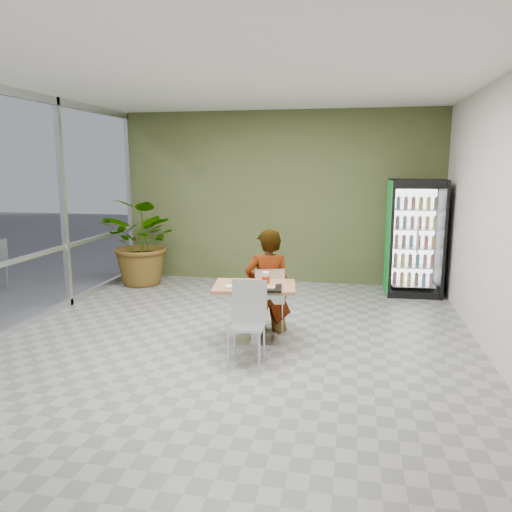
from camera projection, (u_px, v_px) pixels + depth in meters
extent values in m
plane|color=gray|center=(235.00, 343.00, 6.27)|extent=(7.00, 7.00, 0.00)
cube|color=#A97648|center=(255.00, 286.00, 6.16)|extent=(1.09, 0.83, 0.04)
cylinder|color=silver|center=(255.00, 315.00, 6.23)|extent=(0.10, 0.10, 0.71)
cube|color=silver|center=(255.00, 341.00, 6.29)|extent=(0.55, 0.47, 0.04)
cube|color=silver|center=(269.00, 300.00, 6.72)|extent=(0.47, 0.47, 0.03)
cube|color=silver|center=(270.00, 286.00, 6.50)|extent=(0.38, 0.12, 0.46)
cylinder|color=silver|center=(280.00, 311.00, 6.94)|extent=(0.02, 0.02, 0.42)
cylinder|color=silver|center=(256.00, 311.00, 6.92)|extent=(0.02, 0.02, 0.42)
cylinder|color=silver|center=(282.00, 318.00, 6.61)|extent=(0.02, 0.02, 0.42)
cylinder|color=silver|center=(257.00, 318.00, 6.59)|extent=(0.02, 0.02, 0.42)
cube|color=silver|center=(246.00, 326.00, 5.58)|extent=(0.42, 0.42, 0.03)
cube|color=silver|center=(250.00, 300.00, 5.72)|extent=(0.41, 0.04, 0.48)
cylinder|color=silver|center=(228.00, 349.00, 5.48)|extent=(0.02, 0.02, 0.43)
cylinder|color=silver|center=(259.00, 351.00, 5.42)|extent=(0.02, 0.02, 0.43)
cylinder|color=silver|center=(235.00, 338.00, 5.82)|extent=(0.02, 0.02, 0.43)
cylinder|color=silver|center=(264.00, 340.00, 5.76)|extent=(0.02, 0.02, 0.43)
imported|color=black|center=(268.00, 291.00, 6.65)|extent=(0.70, 0.55, 1.69)
cylinder|color=silver|center=(255.00, 283.00, 6.24)|extent=(0.24, 0.24, 0.01)
cylinder|color=silver|center=(266.00, 279.00, 6.08)|extent=(0.09, 0.09, 0.17)
cylinder|color=red|center=(266.00, 280.00, 6.08)|extent=(0.10, 0.10, 0.09)
cylinder|color=silver|center=(266.00, 272.00, 6.06)|extent=(0.10, 0.10, 0.01)
cube|color=silver|center=(231.00, 286.00, 6.04)|extent=(0.19, 0.19, 0.02)
cube|color=black|center=(262.00, 288.00, 5.93)|extent=(0.52, 0.40, 0.03)
cube|color=black|center=(415.00, 238.00, 8.47)|extent=(0.92, 0.73, 1.97)
cube|color=green|center=(388.00, 237.00, 8.56)|extent=(0.05, 0.68, 1.93)
cube|color=white|center=(417.00, 240.00, 8.14)|extent=(0.71, 0.05, 1.58)
imported|color=#2D5C24|center=(144.00, 242.00, 9.21)|extent=(1.76, 1.62, 1.62)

